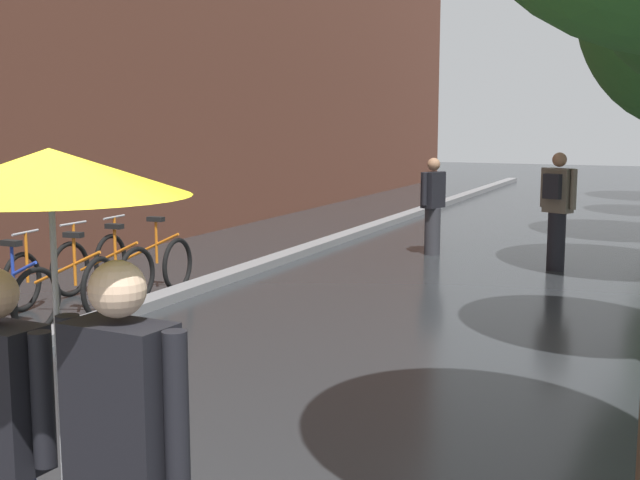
% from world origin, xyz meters
% --- Properties ---
extents(kerb_strip, '(0.30, 36.00, 0.12)m').
position_xyz_m(kerb_strip, '(-3.20, 10.00, 0.06)').
color(kerb_strip, slate).
rests_on(kerb_strip, ground).
extents(parked_bicycle_2, '(1.11, 0.74, 0.96)m').
position_xyz_m(parked_bicycle_2, '(-4.08, 4.50, 0.38)').
color(parked_bicycle_2, black).
rests_on(parked_bicycle_2, ground).
extents(parked_bicycle_3, '(1.15, 0.82, 0.96)m').
position_xyz_m(parked_bicycle_3, '(-3.91, 5.23, 0.38)').
color(parked_bicycle_3, black).
rests_on(parked_bicycle_3, ground).
extents(parked_bicycle_4, '(1.09, 0.71, 0.96)m').
position_xyz_m(parked_bicycle_4, '(-3.96, 6.05, 0.38)').
color(parked_bicycle_4, black).
rests_on(parked_bicycle_4, ground).
extents(parked_bicycle_5, '(1.12, 0.76, 0.96)m').
position_xyz_m(parked_bicycle_5, '(-3.92, 6.84, 0.38)').
color(parked_bicycle_5, black).
rests_on(parked_bicycle_5, ground).
extents(couple_under_umbrella, '(1.24, 1.05, 2.11)m').
position_xyz_m(couple_under_umbrella, '(0.38, 0.39, 1.36)').
color(couple_under_umbrella, '#1E233D').
rests_on(couple_under_umbrella, ground).
extents(pedestrian_walking_midground, '(0.54, 0.43, 1.73)m').
position_xyz_m(pedestrian_walking_midground, '(0.83, 10.39, 0.92)').
color(pedestrian_walking_midground, black).
rests_on(pedestrian_walking_midground, ground).
extents(pedestrian_walking_far, '(0.33, 0.56, 1.59)m').
position_xyz_m(pedestrian_walking_far, '(-1.24, 11.05, 0.81)').
color(pedestrian_walking_far, '#2D2D33').
rests_on(pedestrian_walking_far, ground).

